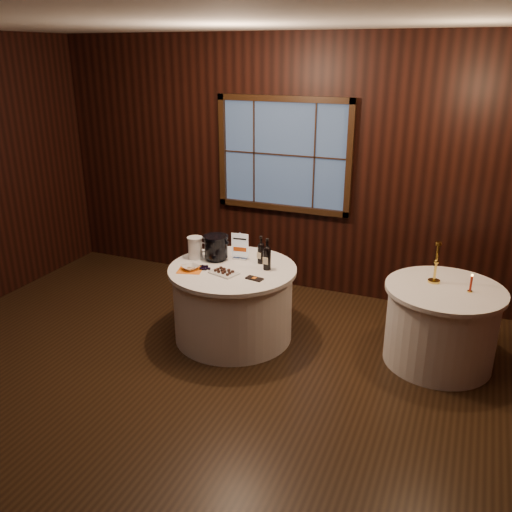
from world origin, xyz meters
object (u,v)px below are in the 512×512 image
at_px(ice_bucket, 216,247).
at_px(chocolate_plate, 224,272).
at_px(sign_stand, 240,250).
at_px(glass_pitcher, 195,248).
at_px(grape_bunch, 204,268).
at_px(cracker_bowl, 190,267).
at_px(port_bottle_left, 261,252).
at_px(red_candle, 471,285).
at_px(chocolate_box, 254,279).
at_px(brass_candlestick, 436,268).
at_px(port_bottle_right, 267,256).
at_px(side_table, 441,325).
at_px(main_table, 233,302).

distance_m(ice_bucket, chocolate_plate, 0.41).
distance_m(sign_stand, glass_pitcher, 0.46).
xyz_separation_m(sign_stand, chocolate_plate, (0.02, -0.42, -0.08)).
height_order(grape_bunch, cracker_bowl, cracker_bowl).
bearing_deg(grape_bunch, glass_pitcher, 132.83).
height_order(port_bottle_left, chocolate_plate, port_bottle_left).
relative_size(port_bottle_left, red_candle, 1.67).
xyz_separation_m(ice_bucket, chocolate_plate, (0.24, -0.31, -0.12)).
height_order(ice_bucket, chocolate_plate, ice_bucket).
xyz_separation_m(chocolate_box, brass_candlestick, (1.57, 0.58, 0.14)).
xyz_separation_m(port_bottle_right, brass_candlestick, (1.55, 0.30, 0.00)).
height_order(side_table, port_bottle_right, port_bottle_right).
height_order(port_bottle_left, red_candle, port_bottle_left).
xyz_separation_m(main_table, sign_stand, (-0.03, 0.25, 0.48)).
bearing_deg(ice_bucket, red_candle, 3.49).
height_order(port_bottle_right, chocolate_plate, port_bottle_right).
bearing_deg(grape_bunch, chocolate_box, -3.31).
bearing_deg(side_table, sign_stand, -178.55).
relative_size(brass_candlestick, red_candle, 2.30).
xyz_separation_m(sign_stand, ice_bucket, (-0.22, -0.11, 0.04)).
bearing_deg(port_bottle_left, glass_pitcher, -154.96).
xyz_separation_m(port_bottle_left, port_bottle_right, (0.12, -0.13, 0.01)).
distance_m(side_table, glass_pitcher, 2.52).
distance_m(chocolate_box, grape_bunch, 0.55).
relative_size(ice_bucket, grape_bunch, 1.44).
distance_m(sign_stand, grape_bunch, 0.46).
relative_size(ice_bucket, red_candle, 1.50).
height_order(port_bottle_right, brass_candlestick, brass_candlestick).
distance_m(chocolate_box, glass_pitcher, 0.83).
bearing_deg(brass_candlestick, chocolate_plate, -163.39).
distance_m(main_table, ice_bucket, 0.59).
distance_m(port_bottle_left, brass_candlestick, 1.68).
bearing_deg(chocolate_plate, ice_bucket, 127.24).
distance_m(port_bottle_right, grape_bunch, 0.63).
bearing_deg(port_bottle_left, chocolate_box, -61.82).
xyz_separation_m(sign_stand, port_bottle_left, (0.24, -0.03, 0.03)).
xyz_separation_m(side_table, port_bottle_left, (-1.78, -0.08, 0.51)).
relative_size(port_bottle_right, brass_candlestick, 0.80).
relative_size(ice_bucket, chocolate_box, 1.60).
height_order(main_table, grape_bunch, grape_bunch).
bearing_deg(port_bottle_right, red_candle, 9.47).
relative_size(port_bottle_left, grape_bunch, 1.60).
height_order(side_table, chocolate_plate, chocolate_plate).
bearing_deg(brass_candlestick, grape_bunch, -165.53).
xyz_separation_m(glass_pitcher, brass_candlestick, (2.35, 0.30, 0.03)).
height_order(brass_candlestick, red_candle, brass_candlestick).
bearing_deg(port_bottle_right, chocolate_box, -90.51).
distance_m(port_bottle_left, grape_bunch, 0.59).
distance_m(main_table, grape_bunch, 0.49).
distance_m(port_bottle_left, glass_pitcher, 0.69).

